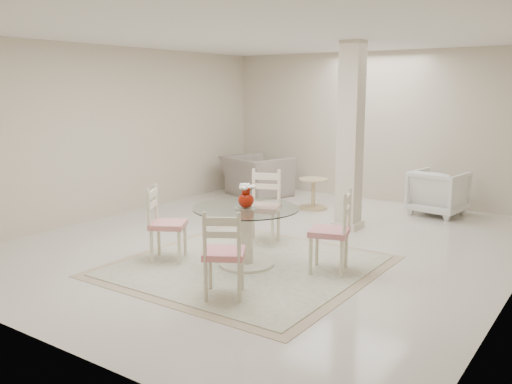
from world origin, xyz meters
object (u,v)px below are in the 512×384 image
Objects in this scene: column at (350,137)px; red_vase at (246,196)px; dining_chair_east at (335,225)px; dining_chair_west at (163,218)px; side_table at (313,195)px; dining_chair_north at (264,201)px; dining_table at (246,237)px; dining_chair_south at (223,248)px; armchair_white at (438,192)px; recliner_taupe at (257,176)px.

column is 9.70× the size of red_vase.
dining_chair_west is (-1.88, -0.78, -0.02)m from dining_chair_east.
dining_chair_east is 3.32m from side_table.
red_vase is 0.53× the size of side_table.
dining_chair_west is at bearing -84.55° from dining_chair_east.
dining_chair_north is (-0.59, -1.36, -0.78)m from column.
dining_chair_west is at bearing -131.89° from dining_chair_north.
side_table is (-1.05, 0.85, -1.11)m from column.
dining_chair_south is at bearing -67.00° from dining_table.
dining_table is 4.37× the size of red_vase.
column is at bearing 85.01° from red_vase.
armchair_white reaches higher than side_table.
recliner_taupe reaches higher than side_table.
dining_table is 4.29m from recliner_taupe.
dining_chair_north reaches higher than dining_table.
dining_chair_south is at bearing 138.83° from recliner_taupe.
side_table is (-0.85, 3.16, -0.11)m from dining_table.
dining_chair_north is 1.33× the size of armchair_white.
column is 2.21m from dining_chair_east.
dining_chair_west is 3.57m from side_table.
dining_chair_north is at bearing 112.22° from dining_table.
red_vase is 0.34× the size of armchair_white.
dining_chair_south is at bearing -67.04° from red_vase.
red_vase is 0.28× the size of dining_chair_south.
red_vase is at bearing -87.33° from dining_chair_north.
column is 1.75m from side_table.
armchair_white is at bearing -54.32° from dining_chair_west.
dining_table is 4.07m from armchair_white.
dining_table is 1.03m from dining_chair_south.
column is at bearing 47.06° from dining_chair_north.
dining_chair_east is 4.59m from recliner_taupe.
dining_chair_south is (1.33, -0.54, -0.00)m from dining_chair_west.
column is 2.22× the size of dining_table.
dining_table is at bearing -74.99° from side_table.
armchair_white is (0.65, 4.87, -0.16)m from dining_chair_south.
dining_chair_north is 0.92× the size of recliner_taupe.
column is 3.04m from dining_chair_west.
side_table is (-0.85, 3.16, -0.60)m from red_vase.
dining_chair_west reaches higher than dining_table.
dining_chair_west is 4.23m from recliner_taupe.
column is at bearing 70.83° from armchair_white.
dining_chair_east is at bearing 22.09° from red_vase.
recliner_taupe is (-1.94, 2.66, -0.19)m from dining_chair_north.
red_vase is 1.06m from dining_chair_west.
red_vase is 1.06m from dining_chair_east.
armchair_white is at bearing 44.90° from dining_chair_north.
dining_chair_east is at bearing 153.30° from recliner_taupe.
recliner_taupe reaches higher than dining_table.
dining_chair_west is 1.24× the size of armchair_white.
dining_chair_north is (-0.39, 0.94, -0.27)m from red_vase.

